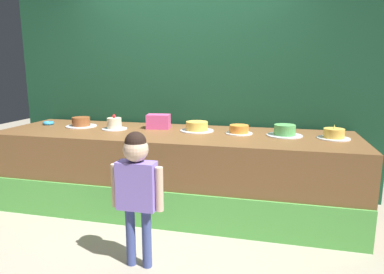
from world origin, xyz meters
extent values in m
plane|color=#ADA38E|center=(0.00, 0.00, 0.00)|extent=(12.00, 12.00, 0.00)
cube|color=brown|center=(0.00, 0.52, 0.40)|extent=(3.64, 1.04, 0.81)
cube|color=#59B24C|center=(0.00, -0.01, 0.18)|extent=(3.64, 0.02, 0.36)
cube|color=#19472D|center=(0.00, 1.14, 1.45)|extent=(4.34, 0.08, 2.90)
cylinder|color=#3F4C8C|center=(0.01, -0.61, 0.23)|extent=(0.07, 0.07, 0.45)
cylinder|color=#3F4C8C|center=(0.14, -0.61, 0.23)|extent=(0.07, 0.07, 0.45)
cube|color=#8C72D8|center=(0.07, -0.61, 0.63)|extent=(0.28, 0.13, 0.35)
cylinder|color=beige|center=(-0.10, -0.61, 0.62)|extent=(0.06, 0.06, 0.32)
cylinder|color=beige|center=(0.24, -0.61, 0.62)|extent=(0.06, 0.06, 0.32)
sphere|color=beige|center=(0.07, -0.61, 0.90)|extent=(0.18, 0.18, 0.18)
sphere|color=black|center=(0.07, -0.61, 0.95)|extent=(0.15, 0.15, 0.15)
cube|color=#E25294|center=(-0.22, 0.71, 0.88)|extent=(0.26, 0.19, 0.15)
torus|color=#3399D8|center=(-1.55, 0.64, 0.83)|extent=(0.13, 0.13, 0.04)
cylinder|color=silver|center=(-1.11, 0.62, 0.81)|extent=(0.34, 0.34, 0.01)
cylinder|color=brown|center=(-1.11, 0.62, 0.87)|extent=(0.20, 0.20, 0.10)
cylinder|color=silver|center=(-0.66, 0.55, 0.81)|extent=(0.27, 0.27, 0.01)
cylinder|color=beige|center=(-0.66, 0.55, 0.87)|extent=(0.15, 0.15, 0.11)
sphere|color=red|center=(-0.66, 0.55, 0.95)|extent=(0.04, 0.04, 0.04)
cylinder|color=silver|center=(0.22, 0.66, 0.81)|extent=(0.35, 0.35, 0.01)
cylinder|color=#F2BF4C|center=(0.22, 0.66, 0.86)|extent=(0.23, 0.23, 0.09)
cylinder|color=white|center=(0.66, 0.62, 0.81)|extent=(0.27, 0.27, 0.01)
cylinder|color=orange|center=(0.66, 0.62, 0.86)|extent=(0.19, 0.19, 0.08)
cylinder|color=silver|center=(1.11, 0.61, 0.81)|extent=(0.34, 0.34, 0.01)
cylinder|color=#59B259|center=(1.11, 0.61, 0.87)|extent=(0.21, 0.21, 0.10)
cylinder|color=white|center=(1.55, 0.58, 0.81)|extent=(0.30, 0.30, 0.01)
cylinder|color=#F2BF4C|center=(1.55, 0.58, 0.86)|extent=(0.19, 0.19, 0.09)
cone|color=#F2E566|center=(1.55, 0.58, 0.92)|extent=(0.02, 0.02, 0.04)
camera|label=1|loc=(1.02, -2.80, 1.46)|focal=32.30mm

